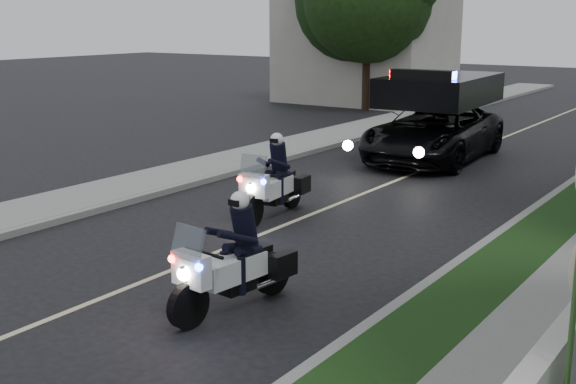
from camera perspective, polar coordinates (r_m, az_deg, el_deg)
name	(u,v)px	position (r m, az deg, el deg)	size (l,w,h in m)	color
ground	(144,282)	(12.64, -11.15, -6.85)	(120.00, 120.00, 0.00)	black
curb_right	(556,194)	(19.23, 20.11, -0.17)	(0.20, 60.00, 0.15)	gray
curb_left	(283,159)	(22.60, -0.38, 2.58)	(0.20, 60.00, 0.15)	gray
sidewalk_left	(255,155)	(23.23, -2.61, 2.88)	(2.00, 60.00, 0.16)	gray
building_far	(366,34)	(38.94, 6.09, 12.14)	(8.00, 6.00, 7.00)	#A8A396
lane_marking	(404,177)	(20.59, 9.03, 1.14)	(0.12, 50.00, 0.01)	#BFB78C
police_moto_left	(274,216)	(16.37, -1.11, -1.90)	(0.77, 2.20, 1.87)	white
police_moto_right	(234,309)	(11.31, -4.18, -9.08)	(0.75, 2.15, 1.83)	silver
police_suv	(432,160)	(23.29, 11.16, 2.47)	(2.90, 6.27, 3.05)	black
bicycle	(444,125)	(31.06, 12.06, 5.12)	(0.59, 1.68, 0.88)	black
cyclist	(444,125)	(31.06, 12.06, 5.12)	(0.65, 0.43, 1.80)	black
tree_left_near	(365,110)	(35.71, 6.02, 6.39)	(6.07, 6.07, 10.12)	#1E3D14
tree_left_far	(354,106)	(37.00, 5.13, 6.66)	(5.94, 5.94, 9.90)	#163511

